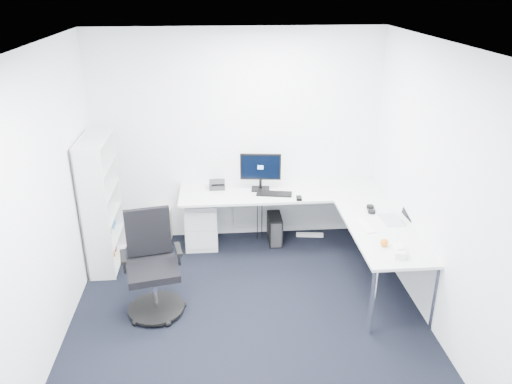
{
  "coord_description": "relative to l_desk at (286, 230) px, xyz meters",
  "views": [
    {
      "loc": [
        -0.26,
        -3.95,
        3.2
      ],
      "look_at": [
        0.15,
        1.05,
        1.05
      ],
      "focal_mm": 35.0,
      "sensor_mm": 36.0,
      "label": 1
    }
  ],
  "objects": [
    {
      "name": "headphones",
      "position": [
        0.93,
        -0.31,
        0.4
      ],
      "size": [
        0.16,
        0.22,
        0.05
      ],
      "primitive_type": null,
      "rotation": [
        0.0,
        0.0,
        -0.17
      ],
      "color": "black",
      "rests_on": "l_desk"
    },
    {
      "name": "drawer_pedestal",
      "position": [
        -1.04,
        0.44,
        -0.07
      ],
      "size": [
        0.41,
        0.51,
        0.62
      ],
      "primitive_type": "cube",
      "color": "silver",
      "rests_on": "ground"
    },
    {
      "name": "wall_right",
      "position": [
        1.25,
        -1.4,
        0.97
      ],
      "size": [
        0.02,
        4.2,
        2.7
      ],
      "primitive_type": "cube",
      "color": "white",
      "rests_on": "ground"
    },
    {
      "name": "white_keyboard",
      "position": [
        0.74,
        -0.67,
        0.38
      ],
      "size": [
        0.17,
        0.39,
        0.01
      ],
      "primitive_type": "cube",
      "rotation": [
        0.0,
        0.0,
        0.17
      ],
      "color": "white",
      "rests_on": "l_desk"
    },
    {
      "name": "black_keyboard",
      "position": [
        -0.13,
        0.24,
        0.39
      ],
      "size": [
        0.45,
        0.23,
        0.02
      ],
      "primitive_type": "cube",
      "rotation": [
        0.0,
        0.0,
        -0.19
      ],
      "color": "black",
      "rests_on": "l_desk"
    },
    {
      "name": "wall_back",
      "position": [
        -0.55,
        0.7,
        0.97
      ],
      "size": [
        3.6,
        0.02,
        2.7
      ],
      "primitive_type": "cube",
      "color": "white",
      "rests_on": "ground"
    },
    {
      "name": "bookshelf",
      "position": [
        -2.17,
        0.05,
        0.41
      ],
      "size": [
        0.31,
        0.79,
        1.58
      ],
      "primitive_type": null,
      "color": "silver",
      "rests_on": "ground"
    },
    {
      "name": "tissue_box",
      "position": [
        0.9,
        -1.31,
        0.41
      ],
      "size": [
        0.14,
        0.22,
        0.07
      ],
      "primitive_type": "cube",
      "rotation": [
        0.0,
        0.0,
        -0.18
      ],
      "color": "white",
      "rests_on": "l_desk"
    },
    {
      "name": "l_desk",
      "position": [
        0.0,
        0.0,
        0.0
      ],
      "size": [
        2.59,
        1.45,
        0.76
      ],
      "primitive_type": null,
      "color": "silver",
      "rests_on": "ground"
    },
    {
      "name": "task_chair",
      "position": [
        -1.49,
        -0.99,
        0.16
      ],
      "size": [
        0.72,
        0.72,
        1.08
      ],
      "primitive_type": null,
      "rotation": [
        0.0,
        0.0,
        0.2
      ],
      "color": "black",
      "rests_on": "ground"
    },
    {
      "name": "wall_left",
      "position": [
        -2.35,
        -1.4,
        0.97
      ],
      "size": [
        0.02,
        4.2,
        2.7
      ],
      "primitive_type": "cube",
      "color": "white",
      "rests_on": "ground"
    },
    {
      "name": "ground",
      "position": [
        -0.55,
        -1.4,
        -0.38
      ],
      "size": [
        4.2,
        4.2,
        0.0
      ],
      "primitive_type": "plane",
      "color": "black"
    },
    {
      "name": "mouse",
      "position": [
        0.15,
        0.07,
        0.39
      ],
      "size": [
        0.07,
        0.11,
        0.03
      ],
      "primitive_type": "cube",
      "rotation": [
        0.0,
        0.0,
        -0.08
      ],
      "color": "black",
      "rests_on": "l_desk"
    },
    {
      "name": "monitor",
      "position": [
        -0.28,
        0.41,
        0.62
      ],
      "size": [
        0.52,
        0.22,
        0.49
      ],
      "primitive_type": null,
      "rotation": [
        0.0,
        0.0,
        -0.11
      ],
      "color": "black",
      "rests_on": "l_desk"
    },
    {
      "name": "orange_fruit",
      "position": [
        0.81,
        -1.13,
        0.42
      ],
      "size": [
        0.08,
        0.08,
        0.08
      ],
      "primitive_type": "sphere",
      "color": "orange",
      "rests_on": "l_desk"
    },
    {
      "name": "black_pc_tower",
      "position": [
        -0.09,
        0.42,
        -0.19
      ],
      "size": [
        0.17,
        0.38,
        0.37
      ],
      "primitive_type": "cube",
      "rotation": [
        0.0,
        0.0,
        -0.0
      ],
      "color": "black",
      "rests_on": "ground"
    },
    {
      "name": "beige_pc_tower",
      "position": [
        -1.55,
        0.55,
        -0.17
      ],
      "size": [
        0.22,
        0.45,
        0.41
      ],
      "primitive_type": "cube",
      "rotation": [
        0.0,
        0.0,
        -0.06
      ],
      "color": "beige",
      "rests_on": "ground"
    },
    {
      "name": "desk_phone",
      "position": [
        -0.82,
        0.51,
        0.45
      ],
      "size": [
        0.19,
        0.19,
        0.14
      ],
      "primitive_type": null,
      "rotation": [
        0.0,
        0.0,
        0.0
      ],
      "color": "#28282B",
      "rests_on": "l_desk"
    },
    {
      "name": "power_strip",
      "position": [
        0.4,
        0.52,
        -0.36
      ],
      "size": [
        0.37,
        0.11,
        0.04
      ],
      "primitive_type": "cube",
      "rotation": [
        0.0,
        0.0,
        -0.14
      ],
      "color": "white",
      "rests_on": "ground"
    },
    {
      "name": "ceiling",
      "position": [
        -0.55,
        -1.4,
        2.32
      ],
      "size": [
        4.2,
        4.2,
        0.0
      ],
      "primitive_type": "plane",
      "color": "white"
    },
    {
      "name": "laptop",
      "position": [
        1.08,
        -0.59,
        0.49
      ],
      "size": [
        0.33,
        0.32,
        0.22
      ],
      "primitive_type": null,
      "rotation": [
        0.0,
        0.0,
        0.05
      ],
      "color": "silver",
      "rests_on": "l_desk"
    }
  ]
}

